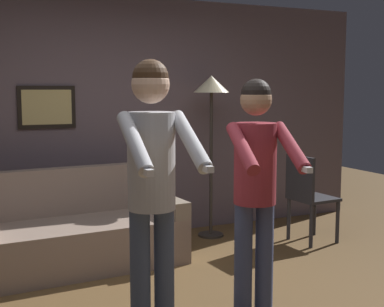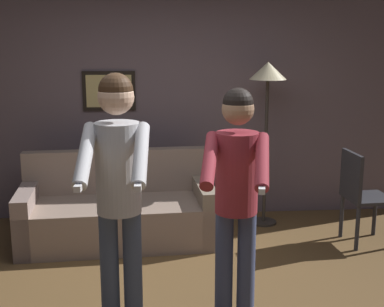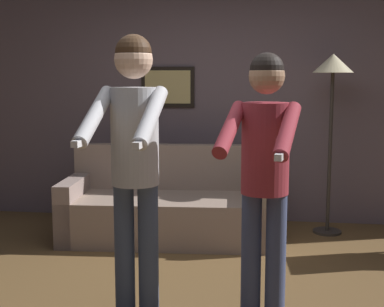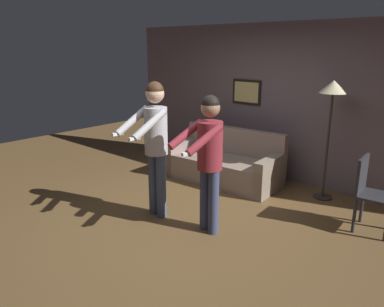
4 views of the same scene
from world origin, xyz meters
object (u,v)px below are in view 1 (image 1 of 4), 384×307
object	(u,v)px
person_standing_right	(256,175)
dining_chair_distant	(307,193)
couch	(76,236)
person_standing_left	(152,172)
torchiere_lamp	(211,99)

from	to	relation	value
person_standing_right	dining_chair_distant	distance (m)	2.03
couch	person_standing_right	world-z (taller)	person_standing_right
person_standing_left	person_standing_right	xyz separation A→B (m)	(0.81, 0.10, -0.08)
person_standing_left	person_standing_right	world-z (taller)	person_standing_left
person_standing_right	dining_chair_distant	xyz separation A→B (m)	(1.45, 1.34, -0.49)
torchiere_lamp	dining_chair_distant	size ratio (longest dim) A/B	1.89
couch	torchiere_lamp	world-z (taller)	torchiere_lamp
couch	torchiere_lamp	size ratio (longest dim) A/B	1.11
torchiere_lamp	person_standing_left	distance (m)	2.57
couch	torchiere_lamp	distance (m)	2.03
person_standing_left	person_standing_right	distance (m)	0.82
couch	dining_chair_distant	world-z (taller)	dining_chair_distant
person_standing_left	torchiere_lamp	bearing A→B (deg)	55.17
torchiere_lamp	person_standing_right	xyz separation A→B (m)	(-0.64, -1.98, -0.50)
torchiere_lamp	couch	bearing A→B (deg)	-166.45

